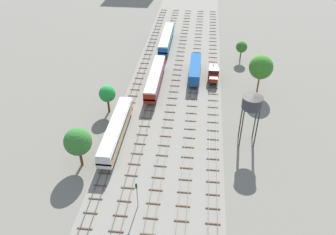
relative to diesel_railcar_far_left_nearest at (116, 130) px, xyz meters
The scene contains 18 objects.
ground_plane 22.92m from the diesel_railcar_far_left_nearest, 64.48° to the left, with size 480.00×480.00×0.00m, color slate.
ballast_bed 22.92m from the diesel_railcar_far_left_nearest, 64.48° to the left, with size 23.62×176.00×0.01m, color gray.
track_far_left 21.69m from the diesel_railcar_far_left_nearest, 90.00° to the left, with size 2.40×126.00×0.29m.
track_left 22.24m from the diesel_railcar_far_left_nearest, 77.18° to the left, with size 2.40×126.00×0.29m.
track_centre_left 23.81m from the diesel_railcar_far_left_nearest, 65.52° to the left, with size 2.40×126.00×0.29m.
track_centre 26.21m from the diesel_railcar_far_left_nearest, 55.67° to the left, with size 2.40×126.00×0.29m.
track_centre_right 29.25m from the diesel_railcar_far_left_nearest, 47.68° to the left, with size 2.40×126.00×0.29m.
diesel_railcar_far_left_nearest is the anchor object (origin of this frame).
diesel_railcar_left_near 22.76m from the diesel_railcar_far_left_nearest, 77.55° to the left, with size 2.96×20.50×3.80m.
shunter_loco_centre_right_mid 33.86m from the diesel_railcar_far_left_nearest, 54.58° to the left, with size 2.74×8.46×3.10m.
freight_boxcar_centre_midfar 31.91m from the diesel_railcar_far_left_nearest, 62.52° to the left, with size 2.87×14.00×3.60m.
diesel_railcar_left_far 48.11m from the diesel_railcar_far_left_nearest, 84.15° to the left, with size 2.96×20.50×3.80m.
water_tower 27.26m from the diesel_railcar_far_left_nearest, ahead, with size 3.98×3.98×11.20m.
signal_post_nearest 18.31m from the diesel_railcar_far_left_nearest, 66.28° to the right, with size 0.28×0.47×5.40m.
lineside_tree_0 48.37m from the diesel_railcar_far_left_nearest, 55.39° to the left, with size 3.21×3.21×5.92m.
lineside_tree_1 38.47m from the diesel_railcar_far_left_nearest, 36.69° to the left, with size 5.79×5.79×9.53m.
lineside_tree_2 9.86m from the diesel_railcar_far_left_nearest, 120.76° to the right, with size 5.08×5.08×8.15m.
lineside_tree_3 10.85m from the diesel_railcar_far_left_nearest, 112.73° to the left, with size 3.70×3.70×6.65m.
Camera 1 is at (6.47, -18.10, 44.56)m, focal length 36.70 mm.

